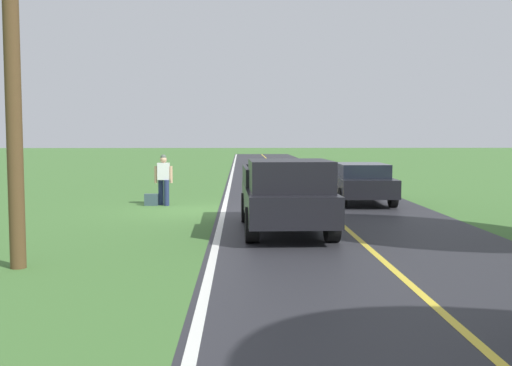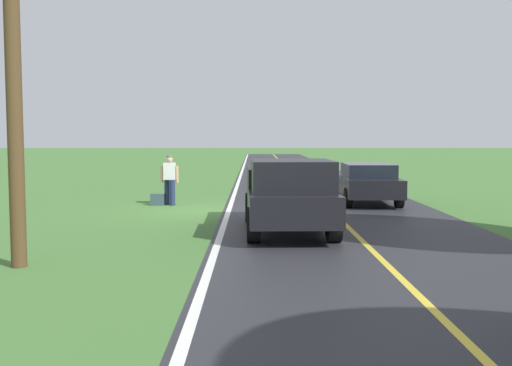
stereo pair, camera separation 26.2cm
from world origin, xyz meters
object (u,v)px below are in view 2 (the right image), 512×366
Objects in this scene: suitcase_carried at (157,199)px; pickup_truck_passing at (289,193)px; utility_pole_roadside at (13,58)px; sedan_near_oncoming at (367,182)px; hitchhiker_walking at (170,177)px.

pickup_truck_passing reaches higher than suitcase_carried.
suitcase_carried is at bearing -95.57° from utility_pole_roadside.
suitcase_carried is at bearing 4.87° from sedan_near_oncoming.
utility_pole_roadside is at bearing 37.66° from pickup_truck_passing.
pickup_truck_passing is at bearing -142.34° from utility_pole_roadside.
hitchhiker_walking is at bearing -97.92° from utility_pole_roadside.
pickup_truck_passing is 1.23× the size of sedan_near_oncoming.
utility_pole_roadside is (5.13, 3.96, 2.79)m from pickup_truck_passing.
hitchhiker_walking is 3.80× the size of suitcase_carried.
hitchhiker_walking is 7.02m from pickup_truck_passing.
pickup_truck_passing is 7.06m from utility_pole_roadside.
suitcase_carried is 7.37m from sedan_near_oncoming.
pickup_truck_passing is 0.72× the size of utility_pole_roadside.
utility_pole_roadside is (8.28, 10.43, 3.01)m from sedan_near_oncoming.
utility_pole_roadside reaches higher than pickup_truck_passing.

